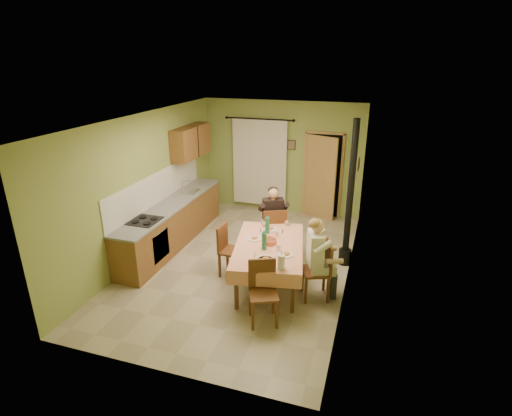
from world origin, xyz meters
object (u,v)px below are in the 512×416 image
(chair_right, at_px, (316,281))
(man_far, at_px, (273,214))
(dining_table, at_px, (269,264))
(stove_flue, at_px, (348,215))
(chair_far, at_px, (273,241))
(chair_left, at_px, (231,260))
(chair_near, at_px, (263,305))
(man_right, at_px, (317,250))

(chair_right, xyz_separation_m, man_far, (-1.10, 1.28, 0.59))
(dining_table, bearing_deg, man_far, 90.45)
(stove_flue, bearing_deg, chair_far, -178.18)
(chair_right, xyz_separation_m, chair_left, (-1.61, 0.27, -0.00))
(chair_far, height_order, man_far, man_far)
(chair_left, relative_size, stove_flue, 0.35)
(dining_table, relative_size, chair_left, 2.20)
(chair_near, bearing_deg, man_far, -102.15)
(stove_flue, bearing_deg, man_right, -105.08)
(chair_right, bearing_deg, man_right, 90.00)
(chair_left, xyz_separation_m, man_right, (1.60, -0.27, 0.59))
(chair_near, relative_size, stove_flue, 0.35)
(chair_left, bearing_deg, man_right, 82.84)
(chair_left, distance_m, stove_flue, 2.33)
(chair_far, height_order, man_right, man_right)
(chair_far, height_order, chair_right, chair_far)
(chair_far, relative_size, stove_flue, 0.37)
(dining_table, distance_m, chair_far, 1.11)
(chair_near, distance_m, stove_flue, 2.53)
(chair_left, height_order, man_far, man_far)
(chair_near, distance_m, man_right, 1.25)
(dining_table, xyz_separation_m, stove_flue, (1.21, 1.13, 0.65))
(chair_right, relative_size, stove_flue, 0.35)
(chair_left, distance_m, man_far, 1.28)
(chair_right, relative_size, man_far, 0.71)
(chair_left, relative_size, man_right, 0.70)
(dining_table, height_order, chair_near, chair_near)
(dining_table, distance_m, man_right, 1.01)
(dining_table, relative_size, chair_near, 2.18)
(dining_table, relative_size, man_far, 1.53)
(dining_table, height_order, stove_flue, stove_flue)
(dining_table, xyz_separation_m, chair_left, (-0.74, 0.09, -0.09))
(chair_near, height_order, man_right, man_right)
(man_far, bearing_deg, chair_right, -74.21)
(dining_table, bearing_deg, chair_left, 161.91)
(chair_far, distance_m, stove_flue, 1.61)
(chair_right, bearing_deg, dining_table, 58.50)
(chair_left, height_order, man_right, man_right)
(chair_near, relative_size, man_right, 0.70)
(chair_left, bearing_deg, stove_flue, 120.60)
(dining_table, relative_size, chair_far, 2.08)
(chair_near, height_order, man_far, man_far)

